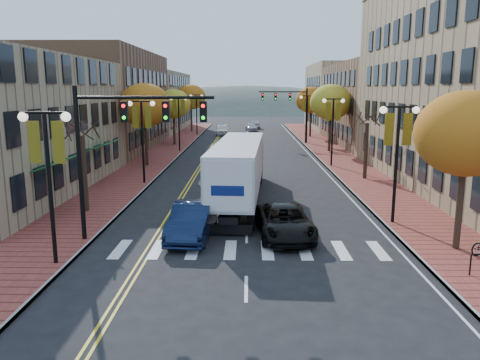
{
  "coord_description": "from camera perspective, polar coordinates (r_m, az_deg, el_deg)",
  "views": [
    {
      "loc": [
        0.04,
        -17.3,
        6.87
      ],
      "look_at": [
        -0.36,
        6.58,
        2.2
      ],
      "focal_mm": 35.0,
      "sensor_mm": 36.0,
      "label": 1
    }
  ],
  "objects": [
    {
      "name": "navy_sedan",
      "position": [
        22.02,
        -5.88,
        -4.95
      ],
      "size": [
        2.04,
        5.06,
        1.63
      ],
      "primitive_type": "imported",
      "rotation": [
        0.0,
        0.0,
        -0.06
      ],
      "color": "#0D1834",
      "rests_on": "ground"
    },
    {
      "name": "building_left_mid",
      "position": [
        55.98,
        -17.0,
        9.18
      ],
      "size": [
        12.0,
        24.0,
        11.0
      ],
      "primitive_type": "cube",
      "color": "brown",
      "rests_on": "ground"
    },
    {
      "name": "building_right_far",
      "position": [
        83.38,
        13.95,
        9.8
      ],
      "size": [
        15.0,
        20.0,
        11.0
      ],
      "primitive_type": "cube",
      "color": "#9E8966",
      "rests_on": "ground"
    },
    {
      "name": "tree_right_d",
      "position": [
        67.91,
        8.65,
        9.6
      ],
      "size": [
        4.35,
        4.35,
        7.0
      ],
      "color": "#382619",
      "rests_on": "sidewalk_right"
    },
    {
      "name": "lamp_right_c",
      "position": [
        59.83,
        8.2,
        8.48
      ],
      "size": [
        1.96,
        0.36,
        6.05
      ],
      "color": "black",
      "rests_on": "ground"
    },
    {
      "name": "tree_right_c",
      "position": [
        52.1,
        11.0,
        9.29
      ],
      "size": [
        4.48,
        4.48,
        7.21
      ],
      "color": "#382619",
      "rests_on": "sidewalk_right"
    },
    {
      "name": "car_far_white",
      "position": [
        70.84,
        -2.16,
        6.12
      ],
      "size": [
        1.96,
        4.62,
        1.56
      ],
      "primitive_type": "imported",
      "rotation": [
        0.0,
        0.0,
        0.03
      ],
      "color": "white",
      "rests_on": "ground"
    },
    {
      "name": "lamp_left_c",
      "position": [
        51.92,
        -7.48,
        8.12
      ],
      "size": [
        1.96,
        0.36,
        6.05
      ],
      "color": "black",
      "rests_on": "ground"
    },
    {
      "name": "black_suv",
      "position": [
        22.16,
        5.47,
        -5.08
      ],
      "size": [
        2.77,
        5.41,
        1.46
      ],
      "primitive_type": "imported",
      "rotation": [
        0.0,
        0.0,
        0.07
      ],
      "color": "black",
      "rests_on": "ground"
    },
    {
      "name": "tree_right_a",
      "position": [
        21.36,
        25.86,
        5.09
      ],
      "size": [
        4.16,
        4.16,
        6.69
      ],
      "color": "#382619",
      "rests_on": "sidewalk_right"
    },
    {
      "name": "tree_left_d",
      "position": [
        75.85,
        -5.99,
        10.04
      ],
      "size": [
        4.61,
        4.61,
        7.42
      ],
      "color": "#382619",
      "rests_on": "sidewalk_left"
    },
    {
      "name": "semi_truck",
      "position": [
        28.7,
        0.01,
        1.75
      ],
      "size": [
        3.35,
        15.37,
        3.81
      ],
      "rotation": [
        0.0,
        0.0,
        -0.06
      ],
      "color": "black",
      "rests_on": "ground"
    },
    {
      "name": "building_left_far",
      "position": [
        80.16,
        -11.48,
        9.33
      ],
      "size": [
        12.0,
        26.0,
        9.5
      ],
      "primitive_type": "cube",
      "color": "#9E8966",
      "rests_on": "ground"
    },
    {
      "name": "ground",
      "position": [
        18.62,
        0.78,
        -10.59
      ],
      "size": [
        200.0,
        200.0,
        0.0
      ],
      "primitive_type": "plane",
      "color": "black",
      "rests_on": "ground"
    },
    {
      "name": "tree_left_c",
      "position": [
        58.04,
        -8.11,
        9.16
      ],
      "size": [
        4.16,
        4.16,
        6.69
      ],
      "color": "#382619",
      "rests_on": "sidewalk_left"
    },
    {
      "name": "lamp_right_a",
      "position": [
        24.6,
        18.66,
        4.47
      ],
      "size": [
        1.96,
        0.36,
        6.05
      ],
      "color": "black",
      "rests_on": "ground"
    },
    {
      "name": "traffic_mast_far",
      "position": [
        59.58,
        6.27,
        9.12
      ],
      "size": [
        6.1,
        0.34,
        7.0
      ],
      "color": "black",
      "rests_on": "ground"
    },
    {
      "name": "tree_left_b",
      "position": [
        42.3,
        -11.53,
        8.91
      ],
      "size": [
        4.48,
        4.48,
        7.21
      ],
      "color": "#382619",
      "rests_on": "sidewalk_left"
    },
    {
      "name": "sidewalk_left",
      "position": [
        51.07,
        -9.27,
        3.27
      ],
      "size": [
        4.0,
        85.0,
        0.15
      ],
      "primitive_type": "cube",
      "color": "brown",
      "rests_on": "ground"
    },
    {
      "name": "traffic_mast_near",
      "position": [
        21.12,
        -14.25,
        5.44
      ],
      "size": [
        6.1,
        0.35,
        7.0
      ],
      "color": "black",
      "rests_on": "ground"
    },
    {
      "name": "car_far_silver",
      "position": [
        78.43,
        1.39,
        6.47
      ],
      "size": [
        2.17,
        4.32,
        1.2
      ],
      "primitive_type": "imported",
      "rotation": [
        0.0,
        0.0,
        0.12
      ],
      "color": "#AFB0B7",
      "rests_on": "ground"
    },
    {
      "name": "lamp_right_b",
      "position": [
        42.05,
        11.26,
        7.34
      ],
      "size": [
        1.96,
        0.36,
        6.05
      ],
      "color": "black",
      "rests_on": "ground"
    },
    {
      "name": "sidewalk_right",
      "position": [
        51.06,
        11.07,
        3.21
      ],
      "size": [
        4.0,
        85.0,
        0.15
      ],
      "primitive_type": "cube",
      "color": "brown",
      "rests_on": "ground"
    },
    {
      "name": "lamp_left_b",
      "position": [
        34.24,
        -11.85,
        6.51
      ],
      "size": [
        1.96,
        0.36,
        6.05
      ],
      "color": "black",
      "rests_on": "ground"
    },
    {
      "name": "tree_right_b",
      "position": [
        36.71,
        15.1,
        3.45
      ],
      "size": [
        0.28,
        0.28,
        4.2
      ],
      "color": "#382619",
      "rests_on": "sidewalk_right"
    },
    {
      "name": "lamp_left_a",
      "position": [
        19.05,
        -22.4,
        2.45
      ],
      "size": [
        1.96,
        0.36,
        6.05
      ],
      "color": "black",
      "rests_on": "ground"
    },
    {
      "name": "lamp_left_d",
      "position": [
        69.76,
        -5.32,
        8.9
      ],
      "size": [
        1.96,
        0.36,
        6.05
      ],
      "color": "black",
      "rests_on": "ground"
    },
    {
      "name": "tree_left_a",
      "position": [
        27.26,
        -18.43,
        0.73
      ],
      "size": [
        0.28,
        0.28,
        4.2
      ],
      "color": "#382619",
      "rests_on": "sidewalk_left"
    },
    {
      "name": "building_right_mid",
      "position": [
        62.14,
        18.46,
        8.78
      ],
      "size": [
        15.0,
        24.0,
        10.0
      ],
      "primitive_type": "cube",
      "color": "brown",
      "rests_on": "ground"
    },
    {
      "name": "car_far_oncoming",
      "position": [
        82.96,
        1.82,
        6.76
      ],
      "size": [
        1.83,
        4.15,
        1.32
      ],
      "primitive_type": "imported",
      "rotation": [
        0.0,
        0.0,
        3.25
      ],
      "color": "#A5A6AD",
      "rests_on": "ground"
    }
  ]
}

